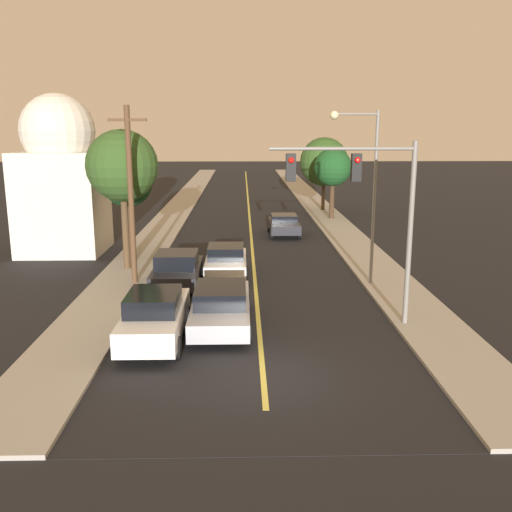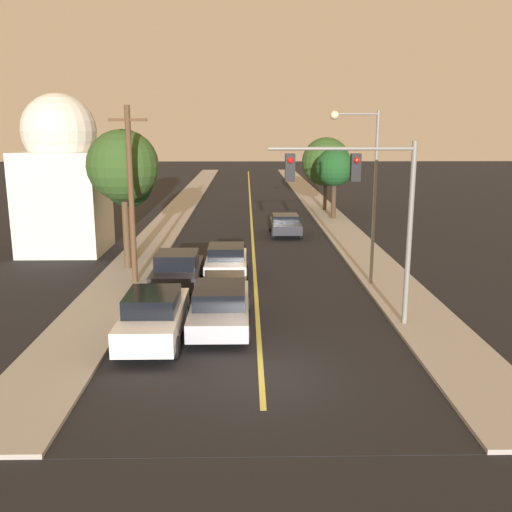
% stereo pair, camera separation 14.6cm
% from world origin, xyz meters
% --- Properties ---
extents(ground_plane, '(200.00, 200.00, 0.00)m').
position_xyz_m(ground_plane, '(0.00, 0.00, 0.00)').
color(ground_plane, black).
extents(road_surface, '(9.40, 80.00, 0.01)m').
position_xyz_m(road_surface, '(0.00, 36.00, 0.01)').
color(road_surface, black).
rests_on(road_surface, ground).
extents(sidewalk_left, '(2.50, 80.00, 0.12)m').
position_xyz_m(sidewalk_left, '(-5.95, 36.00, 0.06)').
color(sidewalk_left, '#9E998E').
rests_on(sidewalk_left, ground).
extents(sidewalk_right, '(2.50, 80.00, 0.12)m').
position_xyz_m(sidewalk_right, '(5.95, 36.00, 0.06)').
color(sidewalk_right, '#9E998E').
rests_on(sidewalk_right, ground).
extents(car_near_lane_front, '(2.08, 5.19, 1.48)m').
position_xyz_m(car_near_lane_front, '(-1.32, 4.15, 0.75)').
color(car_near_lane_front, '#A5A8B2').
rests_on(car_near_lane_front, ground).
extents(car_near_lane_second, '(1.97, 4.03, 1.49)m').
position_xyz_m(car_near_lane_second, '(-1.32, 10.87, 0.76)').
color(car_near_lane_second, white).
rests_on(car_near_lane_second, ground).
extents(car_outer_lane_front, '(1.94, 4.68, 1.70)m').
position_xyz_m(car_outer_lane_front, '(-3.38, 2.69, 0.86)').
color(car_outer_lane_front, white).
rests_on(car_outer_lane_front, ground).
extents(car_outer_lane_second, '(2.09, 4.22, 1.55)m').
position_xyz_m(car_outer_lane_second, '(-3.38, 9.20, 0.77)').
color(car_outer_lane_second, black).
rests_on(car_outer_lane_second, ground).
extents(car_far_oncoming, '(1.96, 3.97, 1.31)m').
position_xyz_m(car_far_oncoming, '(2.11, 21.12, 0.70)').
color(car_far_oncoming, black).
rests_on(car_far_oncoming, ground).
extents(traffic_signal_mast, '(4.87, 0.42, 6.23)m').
position_xyz_m(traffic_signal_mast, '(3.55, 4.00, 4.58)').
color(traffic_signal_mast, slate).
rests_on(traffic_signal_mast, ground).
extents(streetlamp_right, '(2.06, 0.36, 7.33)m').
position_xyz_m(streetlamp_right, '(4.57, 9.21, 4.83)').
color(streetlamp_right, slate).
rests_on(streetlamp_right, ground).
extents(utility_pole_left, '(1.60, 0.24, 7.55)m').
position_xyz_m(utility_pole_left, '(-5.30, 9.57, 4.06)').
color(utility_pole_left, '#513823').
rests_on(utility_pole_left, ground).
extents(tree_left_near, '(2.52, 2.52, 5.20)m').
position_xyz_m(tree_left_near, '(-6.34, 14.20, 4.02)').
color(tree_left_near, '#3D2B1C').
rests_on(tree_left_near, ground).
extents(tree_left_far, '(3.34, 3.34, 6.58)m').
position_xyz_m(tree_left_far, '(-6.13, 12.11, 5.00)').
color(tree_left_far, '#4C3823').
rests_on(tree_left_far, ground).
extents(tree_right_near, '(3.91, 3.91, 5.85)m').
position_xyz_m(tree_right_near, '(6.08, 31.67, 4.00)').
color(tree_right_near, '#4C3823').
rests_on(tree_right_near, ground).
extents(tree_right_far, '(2.77, 2.77, 5.16)m').
position_xyz_m(tree_right_far, '(6.10, 27.20, 3.85)').
color(tree_right_far, '#3D2B1C').
rests_on(tree_right_far, ground).
extents(domed_building_left, '(4.32, 4.32, 8.53)m').
position_xyz_m(domed_building_left, '(-10.36, 16.47, 4.16)').
color(domed_building_left, beige).
rests_on(domed_building_left, ground).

